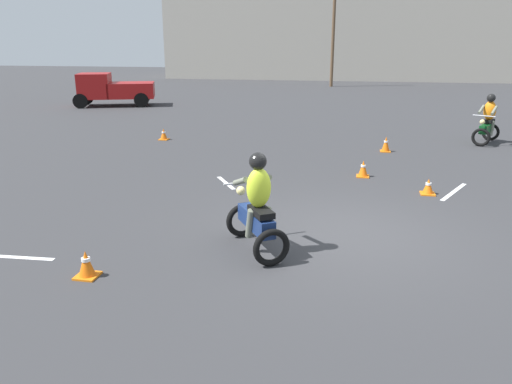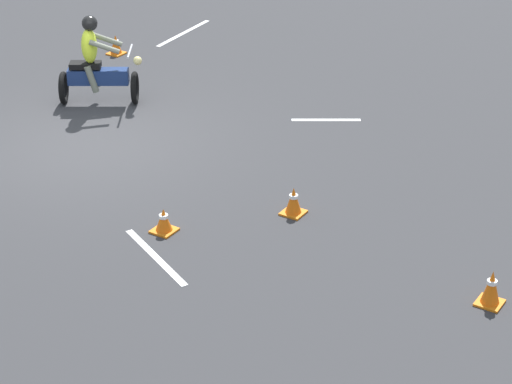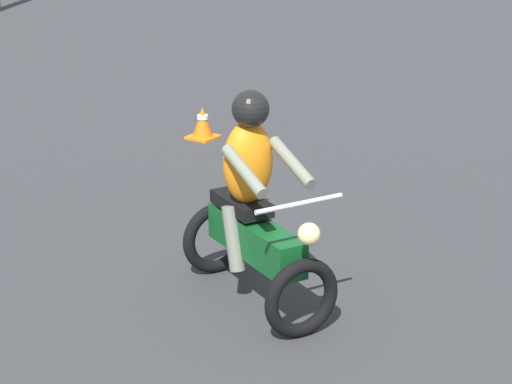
% 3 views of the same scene
% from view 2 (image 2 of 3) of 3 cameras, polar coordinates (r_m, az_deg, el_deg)
% --- Properties ---
extents(ground_plane, '(120.00, 120.00, 0.00)m').
position_cam_2_polar(ground_plane, '(17.01, -9.45, 2.77)').
color(ground_plane, '#333335').
extents(motorcycle_rider_foreground, '(1.26, 1.50, 1.66)m').
position_cam_2_polar(motorcycle_rider_foreground, '(18.36, -9.16, 7.14)').
color(motorcycle_rider_foreground, black).
rests_on(motorcycle_rider_foreground, ground).
extents(traffic_cone_near_left, '(0.32, 0.32, 0.42)m').
position_cam_2_polar(traffic_cone_near_left, '(14.49, 2.16, -0.54)').
color(traffic_cone_near_left, orange).
rests_on(traffic_cone_near_left, ground).
extents(traffic_cone_near_right, '(0.32, 0.32, 0.36)m').
position_cam_2_polar(traffic_cone_near_right, '(14.09, -5.29, -1.65)').
color(traffic_cone_near_right, orange).
rests_on(traffic_cone_near_right, ground).
extents(traffic_cone_mid_center, '(0.32, 0.32, 0.48)m').
position_cam_2_polar(traffic_cone_mid_center, '(12.78, 13.30, -5.37)').
color(traffic_cone_mid_center, orange).
rests_on(traffic_cone_mid_center, ground).
extents(traffic_cone_mid_left, '(0.32, 0.32, 0.41)m').
position_cam_2_polar(traffic_cone_mid_left, '(21.01, -8.02, 8.32)').
color(traffic_cone_mid_left, orange).
rests_on(traffic_cone_mid_left, ground).
extents(lane_stripe_ne, '(0.83, 1.57, 0.01)m').
position_cam_2_polar(lane_stripe_ne, '(13.59, -5.76, -3.70)').
color(lane_stripe_ne, silver).
rests_on(lane_stripe_ne, ground).
extents(lane_stripe_nw, '(0.74, 1.09, 0.01)m').
position_cam_2_polar(lane_stripe_nw, '(17.71, 4.03, 4.14)').
color(lane_stripe_nw, silver).
rests_on(lane_stripe_nw, ground).
extents(lane_stripe_w, '(2.04, 0.22, 0.01)m').
position_cam_2_polar(lane_stripe_w, '(22.21, -4.16, 9.05)').
color(lane_stripe_w, silver).
rests_on(lane_stripe_w, ground).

